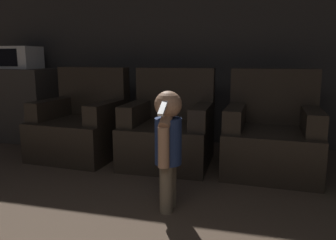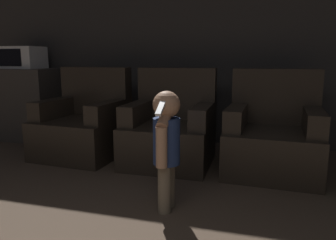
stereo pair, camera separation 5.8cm
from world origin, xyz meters
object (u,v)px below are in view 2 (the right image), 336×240
armchair_left (84,126)px  person_toddler (166,141)px  armchair_middle (171,131)px  armchair_right (273,137)px  microwave (21,58)px

armchair_left → person_toddler: (1.25, -1.06, 0.17)m
armchair_left → person_toddler: armchair_left is taller
armchair_middle → armchair_right: size_ratio=1.00×
microwave → armchair_right: bearing=-9.3°
armchair_middle → microwave: microwave is taller
person_toddler → microwave: bearing=-122.8°
microwave → armchair_middle: bearing=-13.4°
armchair_left → microwave: size_ratio=1.73×
armchair_middle → armchair_right: 0.99m
armchair_left → armchair_right: size_ratio=1.00×
armchair_right → microwave: bearing=173.1°
armchair_left → microwave: microwave is taller
armchair_left → armchair_right: (1.98, 0.00, 0.00)m
microwave → armchair_left: bearing=-23.6°
armchair_left → person_toddler: bearing=-36.8°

